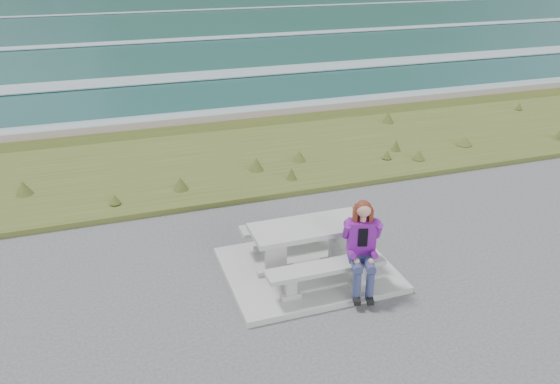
{
  "coord_description": "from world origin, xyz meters",
  "views": [
    {
      "loc": [
        -2.8,
        -6.87,
        4.84
      ],
      "look_at": [
        -0.06,
        1.2,
        0.9
      ],
      "focal_mm": 35.0,
      "sensor_mm": 36.0,
      "label": 1
    }
  ],
  "objects_px": {
    "picnic_table": "(309,235)",
    "bench_landward": "(326,271)",
    "seated_woman": "(362,260)",
    "bench_seaward": "(293,228)"
  },
  "relations": [
    {
      "from": "picnic_table",
      "to": "bench_landward",
      "type": "xyz_separation_m",
      "value": [
        0.0,
        -0.7,
        -0.23
      ]
    },
    {
      "from": "bench_landward",
      "to": "seated_woman",
      "type": "distance_m",
      "value": 0.55
    },
    {
      "from": "picnic_table",
      "to": "bench_seaward",
      "type": "bearing_deg",
      "value": 90.0
    },
    {
      "from": "bench_landward",
      "to": "bench_seaward",
      "type": "distance_m",
      "value": 1.4
    },
    {
      "from": "bench_landward",
      "to": "seated_woman",
      "type": "relative_size",
      "value": 1.29
    },
    {
      "from": "seated_woman",
      "to": "bench_seaward",
      "type": "bearing_deg",
      "value": 125.84
    },
    {
      "from": "bench_landward",
      "to": "seated_woman",
      "type": "height_order",
      "value": "seated_woman"
    },
    {
      "from": "seated_woman",
      "to": "picnic_table",
      "type": "bearing_deg",
      "value": 139.04
    },
    {
      "from": "bench_landward",
      "to": "bench_seaward",
      "type": "relative_size",
      "value": 1.0
    },
    {
      "from": "picnic_table",
      "to": "bench_landward",
      "type": "height_order",
      "value": "picnic_table"
    }
  ]
}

